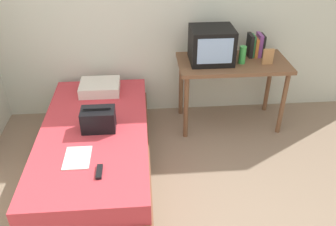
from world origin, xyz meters
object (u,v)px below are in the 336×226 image
at_px(bed, 96,149).
at_px(pillow, 100,87).
at_px(magazine, 77,158).
at_px(tv, 211,45).
at_px(picture_frame, 268,57).
at_px(desk, 232,70).
at_px(handbag, 98,119).
at_px(book_row, 256,45).
at_px(water_bottle, 242,55).
at_px(remote_dark, 99,172).

relative_size(bed, pillow, 4.80).
distance_m(pillow, magazine, 1.12).
height_order(tv, picture_frame, tv).
bearing_deg(bed, desk, 26.05).
relative_size(pillow, handbag, 1.39).
distance_m(tv, picture_frame, 0.59).
xyz_separation_m(book_row, magazine, (-1.78, -1.24, -0.42)).
height_order(water_bottle, picture_frame, water_bottle).
relative_size(book_row, remote_dark, 1.56).
distance_m(bed, water_bottle, 1.75).
bearing_deg(tv, pillow, -179.50).
height_order(water_bottle, magazine, water_bottle).
xyz_separation_m(tv, magazine, (-1.27, -1.13, -0.48)).
bearing_deg(remote_dark, bed, 99.85).
bearing_deg(water_bottle, desk, 145.87).
distance_m(handbag, magazine, 0.44).
height_order(water_bottle, book_row, book_row).
relative_size(water_bottle, book_row, 0.75).
bearing_deg(water_bottle, pillow, 177.68).
height_order(book_row, remote_dark, book_row).
distance_m(handbag, remote_dark, 0.61).
distance_m(bed, picture_frame, 1.96).
distance_m(tv, water_bottle, 0.33).
bearing_deg(desk, picture_frame, -16.17).
height_order(bed, remote_dark, remote_dark).
relative_size(bed, desk, 1.72).
xyz_separation_m(desk, tv, (-0.24, 0.02, 0.28)).
bearing_deg(bed, water_bottle, 23.34).
xyz_separation_m(tv, remote_dark, (-1.08, -1.32, -0.48)).
height_order(tv, pillow, tv).
distance_m(desk, handbag, 1.54).
bearing_deg(pillow, picture_frame, -3.48).
bearing_deg(book_row, picture_frame, -73.90).
height_order(bed, picture_frame, picture_frame).
bearing_deg(tv, picture_frame, -11.54).
bearing_deg(handbag, magazine, -109.37).
bearing_deg(picture_frame, book_row, 106.10).
relative_size(desk, magazine, 4.00).
height_order(desk, picture_frame, picture_frame).
height_order(book_row, pillow, book_row).
xyz_separation_m(desk, water_bottle, (0.07, -0.05, 0.19)).
height_order(magazine, remote_dark, remote_dark).
relative_size(water_bottle, handbag, 0.61).
bearing_deg(tv, desk, -4.93).
height_order(tv, water_bottle, tv).
height_order(tv, handbag, tv).
bearing_deg(handbag, picture_frame, 19.45).
bearing_deg(magazine, handbag, 70.63).
height_order(desk, remote_dark, desk).
xyz_separation_m(book_row, handbag, (-1.64, -0.83, -0.32)).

